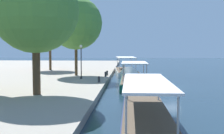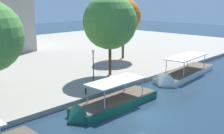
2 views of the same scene
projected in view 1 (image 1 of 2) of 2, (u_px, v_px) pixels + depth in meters
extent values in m
plane|color=#1E3342|center=(169.00, 87.00, 31.82)|extent=(220.00, 220.00, 0.00)
cube|color=navy|center=(146.00, 126.00, 15.22)|extent=(14.00, 2.79, 1.29)
cube|color=brown|center=(146.00, 113.00, 15.17)|extent=(13.72, 2.65, 0.08)
cylinder|color=#B2B2B7|center=(178.00, 115.00, 11.22)|extent=(0.10, 0.10, 1.65)
cylinder|color=#B2B2B7|center=(126.00, 114.00, 11.36)|extent=(0.10, 0.10, 1.65)
cylinder|color=#B2B2B7|center=(159.00, 88.00, 18.88)|extent=(0.10, 0.10, 1.65)
cylinder|color=#B2B2B7|center=(128.00, 88.00, 19.01)|extent=(0.10, 0.10, 1.65)
cube|color=silver|center=(146.00, 82.00, 15.06)|extent=(8.69, 2.52, 0.12)
cube|color=#14513D|center=(134.00, 85.00, 32.09)|extent=(10.50, 3.17, 1.34)
cone|color=#14513D|center=(135.00, 93.00, 26.36)|extent=(1.42, 2.81, 2.80)
cube|color=brown|center=(134.00, 79.00, 32.04)|extent=(10.29, 3.02, 0.08)
cylinder|color=#B2B2B7|center=(147.00, 73.00, 29.03)|extent=(0.10, 0.10, 1.83)
cylinder|color=#B2B2B7|center=(123.00, 73.00, 29.18)|extent=(0.10, 0.10, 1.83)
cylinder|color=#B2B2B7|center=(144.00, 69.00, 34.78)|extent=(0.10, 0.10, 1.83)
cylinder|color=#B2B2B7|center=(124.00, 69.00, 34.93)|extent=(0.10, 0.10, 1.83)
cube|color=silver|center=(134.00, 63.00, 31.92)|extent=(6.52, 2.90, 0.12)
cube|color=silver|center=(126.00, 73.00, 48.50)|extent=(13.46, 4.41, 1.10)
cone|color=silver|center=(129.00, 77.00, 41.40)|extent=(1.64, 3.14, 3.04)
cube|color=brown|center=(126.00, 70.00, 48.46)|extent=(13.19, 4.22, 0.08)
cylinder|color=#B2B2B7|center=(136.00, 65.00, 44.80)|extent=(0.10, 0.10, 2.04)
cylinder|color=#B2B2B7|center=(119.00, 65.00, 44.73)|extent=(0.10, 0.10, 2.04)
cylinder|color=#B2B2B7|center=(132.00, 63.00, 52.06)|extent=(0.10, 0.10, 2.04)
cylinder|color=#B2B2B7|center=(117.00, 63.00, 51.99)|extent=(0.10, 0.10, 2.04)
cube|color=silver|center=(126.00, 57.00, 48.33)|extent=(8.43, 3.74, 0.12)
cylinder|color=#2D2D33|center=(107.00, 74.00, 40.16)|extent=(0.28, 0.28, 0.46)
sphere|color=#2D2D33|center=(107.00, 72.00, 40.14)|extent=(0.31, 0.31, 0.31)
cylinder|color=#2D2D33|center=(106.00, 75.00, 38.06)|extent=(0.29, 0.29, 0.47)
sphere|color=#2D2D33|center=(106.00, 73.00, 38.04)|extent=(0.31, 0.31, 0.31)
cylinder|color=#2D2D33|center=(99.00, 80.00, 31.61)|extent=(0.27, 0.27, 0.50)
sphere|color=#2D2D33|center=(99.00, 77.00, 31.59)|extent=(0.29, 0.29, 0.29)
cylinder|color=black|center=(81.00, 63.00, 35.21)|extent=(0.12, 0.12, 4.00)
sphere|color=white|center=(81.00, 46.00, 35.08)|extent=(0.37, 0.37, 0.37)
cylinder|color=black|center=(81.00, 78.00, 35.33)|extent=(0.26, 0.26, 0.30)
cylinder|color=#4C3823|center=(36.00, 69.00, 22.97)|extent=(0.64, 0.64, 4.34)
sphere|color=#4C8438|center=(35.00, 10.00, 22.66)|extent=(7.18, 7.18, 7.18)
sphere|color=#4C8438|center=(41.00, 15.00, 24.15)|extent=(4.11, 4.11, 4.11)
sphere|color=#4C8438|center=(22.00, 16.00, 24.45)|extent=(3.96, 3.96, 3.96)
cylinder|color=#4C3823|center=(50.00, 56.00, 50.48)|extent=(0.44, 0.44, 5.27)
sphere|color=#BC6019|center=(50.00, 28.00, 50.15)|extent=(6.47, 6.47, 6.47)
sphere|color=#BC6019|center=(45.00, 28.00, 49.41)|extent=(4.28, 4.28, 4.28)
sphere|color=#BC6019|center=(47.00, 22.00, 49.11)|extent=(4.40, 4.40, 4.40)
cylinder|color=#4C3823|center=(76.00, 59.00, 39.85)|extent=(0.41, 0.41, 4.67)
sphere|color=#4C8438|center=(76.00, 23.00, 39.52)|extent=(7.58, 7.58, 7.58)
sphere|color=#4C8438|center=(80.00, 16.00, 40.84)|extent=(4.41, 4.41, 4.41)
sphere|color=#4C8438|center=(79.00, 21.00, 38.76)|extent=(4.10, 4.10, 4.10)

